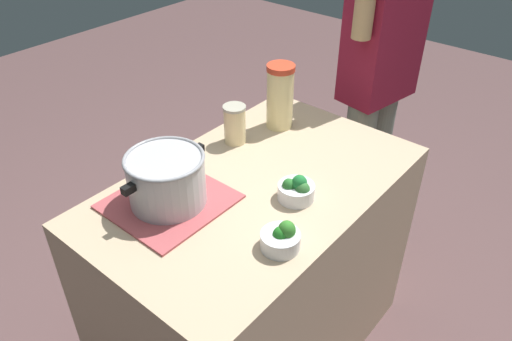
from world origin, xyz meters
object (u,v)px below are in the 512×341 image
object	(u,v)px
mason_jar	(235,124)
person_cook	(378,78)
broccoli_bowl_center	(281,238)
broccoli_bowl_front	(297,190)
cooking_pot	(166,178)
lemonade_pitcher	(280,96)

from	to	relation	value
mason_jar	person_cook	distance (m)	0.79
broccoli_bowl_center	broccoli_bowl_front	bearing A→B (deg)	25.21
cooking_pot	broccoli_bowl_front	distance (m)	0.41
cooking_pot	broccoli_bowl_front	xyz separation A→B (m)	(0.28, -0.30, -0.06)
mason_jar	person_cook	bearing A→B (deg)	-13.15
cooking_pot	broccoli_bowl_center	xyz separation A→B (m)	(0.07, -0.40, -0.06)
broccoli_bowl_front	broccoli_bowl_center	world-z (taller)	broccoli_bowl_front
lemonade_pitcher	broccoli_bowl_front	world-z (taller)	lemonade_pitcher
cooking_pot	person_cook	bearing A→B (deg)	-4.50
cooking_pot	lemonade_pitcher	xyz separation A→B (m)	(0.61, 0.03, 0.03)
lemonade_pitcher	broccoli_bowl_center	size ratio (longest dim) A/B	2.24
cooking_pot	person_cook	size ratio (longest dim) A/B	0.19
broccoli_bowl_front	mason_jar	bearing A→B (deg)	70.69
broccoli_bowl_front	broccoli_bowl_center	distance (m)	0.23
cooking_pot	lemonade_pitcher	world-z (taller)	lemonade_pitcher
lemonade_pitcher	broccoli_bowl_front	bearing A→B (deg)	-135.56
broccoli_bowl_center	person_cook	xyz separation A→B (m)	(1.11, 0.30, 0.01)
mason_jar	person_cook	xyz separation A→B (m)	(0.77, -0.18, -0.03)
broccoli_bowl_front	person_cook	xyz separation A→B (m)	(0.90, 0.21, 0.01)
mason_jar	broccoli_bowl_front	xyz separation A→B (m)	(-0.13, -0.39, -0.04)
broccoli_bowl_center	cooking_pot	bearing A→B (deg)	99.74
mason_jar	lemonade_pitcher	bearing A→B (deg)	-14.87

